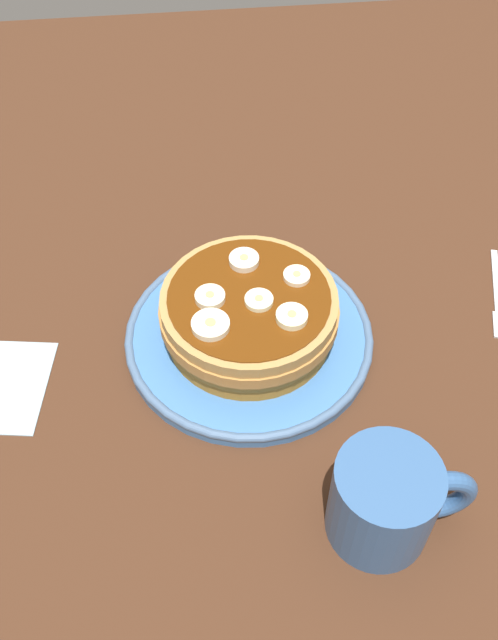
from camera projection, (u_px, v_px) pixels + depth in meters
ground_plane at (249, 350)px, 75.96cm from camera, size 140.00×140.00×3.00cm
plate at (249, 336)px, 74.16cm from camera, size 25.33×25.33×1.58cm
pancake_stack at (250, 315)px, 71.61cm from camera, size 17.73×18.22×5.62cm
banana_slice_0 at (259, 301)px, 68.88cm from camera, size 2.75×2.75×0.76cm
banana_slice_1 at (246, 260)px, 72.20cm from camera, size 3.01×3.01×0.96cm
banana_slice_2 at (292, 317)px, 67.46cm from camera, size 3.01×3.01×0.94cm
banana_slice_3 at (211, 325)px, 66.83cm from camera, size 3.59×3.59×0.92cm
banana_slice_4 at (297, 276)px, 70.93cm from camera, size 2.65×2.65×0.76cm
banana_slice_5 at (210, 295)px, 69.26cm from camera, size 2.92×2.92×0.93cm
coffee_mug at (388, 500)px, 58.49cm from camera, size 12.17×8.69×8.85cm
fork at (498, 297)px, 78.40cm from camera, size 4.47×12.78×0.50cm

